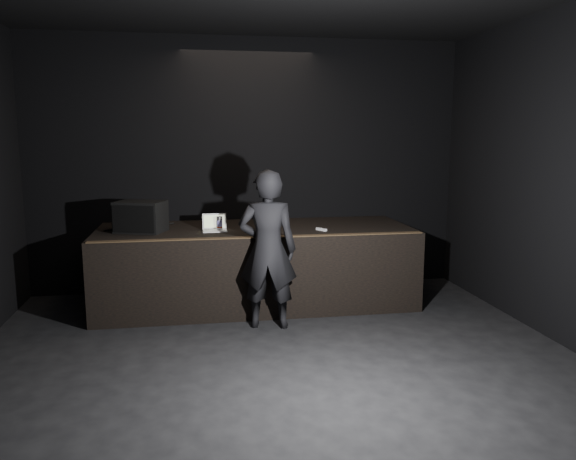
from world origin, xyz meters
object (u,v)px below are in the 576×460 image
(stage_monitor, at_px, (140,217))
(person, at_px, (268,250))
(stage_riser, at_px, (255,265))
(beer_can, at_px, (219,224))
(laptop, at_px, (215,226))

(stage_monitor, xyz_separation_m, person, (1.46, -0.86, -0.29))
(stage_riser, xyz_separation_m, stage_monitor, (-1.42, -0.09, 0.69))
(stage_riser, height_order, beer_can, beer_can)
(stage_monitor, bearing_deg, stage_riser, 23.59)
(stage_monitor, distance_m, beer_can, 0.97)
(laptop, bearing_deg, stage_riser, 15.12)
(beer_can, bearing_deg, stage_riser, 20.90)
(laptop, relative_size, beer_can, 1.64)
(stage_riser, height_order, stage_monitor, stage_monitor)
(beer_can, height_order, person, person)
(laptop, bearing_deg, person, -55.55)
(beer_can, bearing_deg, laptop, 151.05)
(laptop, height_order, beer_can, laptop)
(stage_riser, relative_size, beer_can, 22.11)
(laptop, distance_m, person, 0.99)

